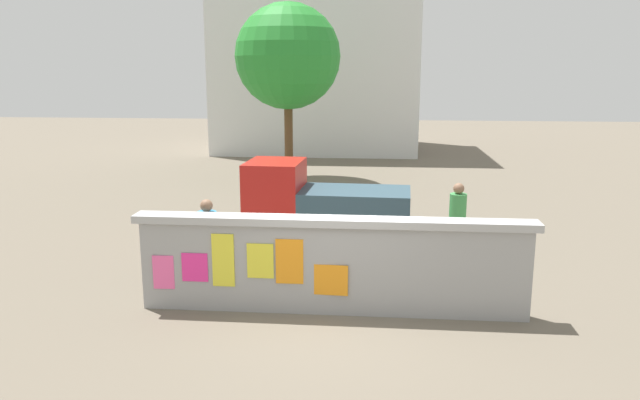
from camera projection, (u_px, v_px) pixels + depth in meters
name	position (u px, v px, depth m)	size (l,w,h in m)	color
ground	(352.00, 204.00, 17.64)	(60.00, 60.00, 0.00)	#6B6051
poster_wall	(332.00, 264.00, 9.69)	(6.37, 0.42, 1.57)	#9A9A9A
auto_rickshaw_truck	(319.00, 204.00, 13.54)	(3.67, 1.67, 1.85)	black
motorcycle	(418.00, 263.00, 10.82)	(1.89, 0.58, 0.87)	black
person_walking	(458.00, 214.00, 12.27)	(0.47, 0.47, 1.62)	#338CBF
person_bystander	(208.00, 234.00, 10.76)	(0.44, 0.44, 1.62)	#3F994C
tree_roadside	(288.00, 57.00, 20.81)	(3.62, 3.62, 6.08)	brown
building_background	(319.00, 51.00, 29.17)	(9.58, 7.08, 9.34)	silver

